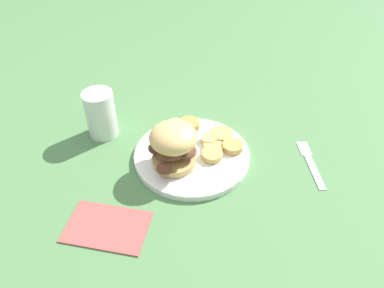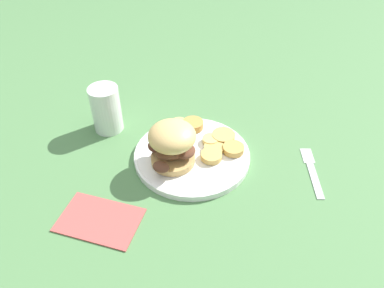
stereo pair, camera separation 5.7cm
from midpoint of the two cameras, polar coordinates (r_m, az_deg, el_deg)
ground_plane at (r=0.83m, az=-1.97°, el=-2.19°), size 4.00×4.00×0.00m
dinner_plate at (r=0.82m, az=-1.98°, el=-1.75°), size 0.25×0.25×0.02m
sandwich at (r=0.76m, az=-5.06°, el=-0.17°), size 0.11×0.11×0.10m
potato_round_0 at (r=0.88m, az=-2.26°, el=2.91°), size 0.05×0.05×0.02m
potato_round_1 at (r=0.82m, az=4.26°, el=-0.40°), size 0.05×0.05×0.01m
potato_round_2 at (r=0.88m, az=-4.39°, el=2.87°), size 0.04×0.04×0.01m
potato_round_3 at (r=0.86m, az=2.35°, el=1.59°), size 0.05×0.05×0.01m
potato_round_4 at (r=0.82m, az=1.32°, el=-0.49°), size 0.04×0.04×0.01m
potato_round_5 at (r=0.84m, az=0.68°, el=0.72°), size 0.04×0.04×0.01m
potato_round_6 at (r=0.80m, az=1.05°, el=-1.70°), size 0.05×0.05×0.01m
fork at (r=0.84m, az=15.85°, el=-2.88°), size 0.13×0.10×0.00m
drinking_glass at (r=0.89m, az=-15.54°, el=4.38°), size 0.07×0.07×0.11m
napkin at (r=0.72m, az=-15.07°, el=-12.09°), size 0.18×0.17×0.01m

